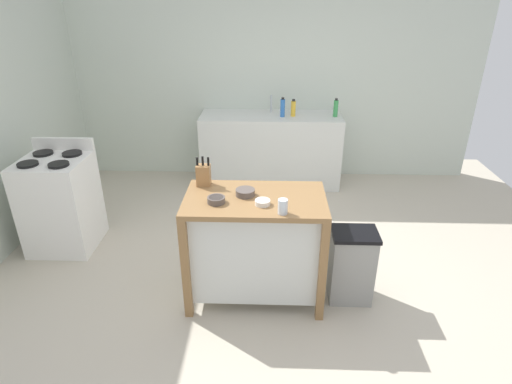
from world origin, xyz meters
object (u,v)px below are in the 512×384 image
at_px(knife_block, 203,175).
at_px(sink_faucet, 271,104).
at_px(kitchen_island, 255,242).
at_px(bowl_stoneware_deep, 245,192).
at_px(bottle_dish_soap, 293,108).
at_px(bottle_spray_cleaner, 283,108).
at_px(trash_bin, 351,265).
at_px(stove, 61,203).
at_px(bowl_ceramic_small, 216,200).
at_px(drinking_cup, 283,207).
at_px(bowl_ceramic_wide, 263,202).
at_px(bottle_hand_soap, 336,108).

relative_size(knife_block, sink_faucet, 1.11).
distance_m(kitchen_island, bowl_stoneware_deep, 0.43).
distance_m(kitchen_island, bottle_dish_soap, 2.36).
relative_size(knife_block, bottle_spray_cleaner, 1.02).
xyz_separation_m(trash_bin, sink_faucet, (-0.67, 2.48, 0.70)).
xyz_separation_m(trash_bin, stove, (-2.69, 0.73, 0.15)).
xyz_separation_m(bowl_stoneware_deep, bottle_dish_soap, (0.46, 2.24, 0.08)).
height_order(bowl_ceramic_small, bottle_dish_soap, bottle_dish_soap).
bearing_deg(bowl_stoneware_deep, sink_faucet, 85.49).
distance_m(kitchen_island, drinking_cup, 0.55).
relative_size(bowl_stoneware_deep, trash_bin, 0.23).
height_order(sink_faucet, bottle_dish_soap, sink_faucet).
xyz_separation_m(bottle_spray_cleaner, stove, (-2.17, -1.54, -0.56)).
bearing_deg(stove, bowl_stoneware_deep, -20.05).
bearing_deg(trash_bin, kitchen_island, 178.33).
bearing_deg(bottle_spray_cleaner, kitchen_island, -96.48).
bearing_deg(sink_faucet, knife_block, -103.44).
relative_size(kitchen_island, sink_faucet, 4.91).
distance_m(bowl_stoneware_deep, stove, 2.01).
height_order(bowl_ceramic_wide, stove, stove).
bearing_deg(bowl_ceramic_wide, bottle_dish_soap, 82.19).
distance_m(knife_block, drinking_cup, 0.78).
xyz_separation_m(bowl_stoneware_deep, bowl_ceramic_small, (-0.21, -0.13, -0.00)).
bearing_deg(kitchen_island, bottle_dish_soap, 80.34).
bearing_deg(bottle_hand_soap, bowl_ceramic_wide, -109.55).
relative_size(bowl_ceramic_wide, bottle_spray_cleaner, 0.47).
bearing_deg(drinking_cup, kitchen_island, 129.67).
bearing_deg(bottle_spray_cleaner, sink_faucet, 124.82).
height_order(bowl_ceramic_wide, bottle_hand_soap, bottle_hand_soap).
xyz_separation_m(bowl_ceramic_wide, bowl_ceramic_small, (-0.34, 0.02, 0.00)).
relative_size(bottle_hand_soap, stove, 0.22).
xyz_separation_m(drinking_cup, bottle_hand_soap, (0.71, 2.52, 0.06)).
bearing_deg(bottle_dish_soap, bowl_stoneware_deep, -101.69).
height_order(trash_bin, stove, stove).
bearing_deg(stove, sink_faucet, 40.74).
relative_size(bowl_ceramic_small, stove, 0.13).
xyz_separation_m(bottle_dish_soap, bottle_spray_cleaner, (-0.13, -0.03, 0.01)).
bearing_deg(bowl_stoneware_deep, stove, 159.95).
height_order(knife_block, bowl_ceramic_wide, knife_block).
height_order(bowl_stoneware_deep, stove, stove).
bearing_deg(bowl_ceramic_small, bottle_dish_soap, 74.20).
xyz_separation_m(trash_bin, bottle_hand_soap, (0.13, 2.30, 0.70)).
distance_m(kitchen_island, stove, 2.04).
distance_m(bottle_hand_soap, stove, 3.28).
height_order(knife_block, drinking_cup, knife_block).
distance_m(knife_block, sink_faucet, 2.30).
relative_size(bowl_ceramic_wide, drinking_cup, 1.03).
distance_m(bowl_ceramic_small, bottle_spray_cleaner, 2.41).
height_order(bottle_spray_cleaner, stove, bottle_spray_cleaner).
bearing_deg(bottle_hand_soap, stove, -150.93).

